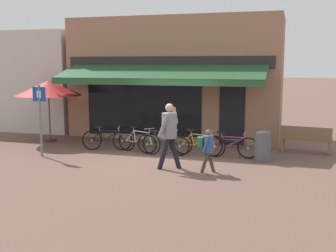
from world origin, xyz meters
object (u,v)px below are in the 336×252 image
bicycle_silver (139,141)px  park_bench (306,139)px  litter_bin (263,145)px  bicycle_purple (230,146)px  bicycle_black (107,140)px  pedestrian_child (207,146)px  cafe_parasol (48,88)px  bicycle_green (163,144)px  bicycle_orange (198,144)px  pedestrian_adult (169,129)px  parking_sign (40,113)px

bicycle_silver → park_bench: (5.19, 1.52, 0.08)m
bicycle_silver → litter_bin: litter_bin is taller
park_bench → bicycle_purple: bearing=-140.0°
bicycle_black → pedestrian_child: 4.25m
bicycle_black → litter_bin: 5.10m
bicycle_silver → pedestrian_child: 3.24m
cafe_parasol → park_bench: size_ratio=1.47×
pedestrian_child → bicycle_black: bearing=143.9°
bicycle_silver → bicycle_green: (0.86, -0.13, -0.03)m
cafe_parasol → bicycle_green: bearing=-13.1°
bicycle_silver → park_bench: park_bench is taller
bicycle_purple → bicycle_orange: bearing=179.3°
pedestrian_adult → bicycle_green: bearing=112.5°
bicycle_silver → parking_sign: size_ratio=0.76×
bicycle_black → bicycle_green: bicycle_green is taller
bicycle_green → litter_bin: bearing=1.8°
pedestrian_child → litter_bin: pedestrian_child is taller
bicycle_green → bicycle_purple: 2.09m
bicycle_orange → bicycle_silver: bearing=-170.1°
bicycle_silver → litter_bin: size_ratio=1.73×
bicycle_black → bicycle_purple: 4.10m
parking_sign → park_bench: (7.91, 2.91, -0.91)m
pedestrian_adult → park_bench: size_ratio=1.11×
litter_bin → park_bench: (1.25, 1.59, -0.02)m
bicycle_orange → park_bench: park_bench is taller
pedestrian_child → bicycle_green: bearing=126.2°
bicycle_orange → pedestrian_adult: bearing=-95.4°
bicycle_purple → cafe_parasol: cafe_parasol is taller
parking_sign → park_bench: parking_sign is taller
bicycle_black → bicycle_green: size_ratio=0.95×
bicycle_black → pedestrian_adult: bearing=-49.0°
park_bench → parking_sign: bearing=-152.0°
pedestrian_adult → bicycle_orange: bearing=76.9°
bicycle_black → cafe_parasol: bearing=146.0°
bicycle_purple → parking_sign: (-5.66, -1.49, 1.01)m
bicycle_black → pedestrian_adult: (2.70, -1.80, 0.74)m
bicycle_orange → park_bench: 3.54m
bicycle_black → bicycle_orange: (3.11, 0.04, 0.01)m
parking_sign → bicycle_silver: bearing=27.1°
bicycle_black → pedestrian_child: (3.78, -1.93, 0.35)m
park_bench → bicycle_orange: bearing=-148.4°
bicycle_green → pedestrian_child: (1.76, -1.74, 0.36)m
bicycle_orange → pedestrian_child: bearing=-64.2°
bicycle_green → pedestrian_adult: 1.90m
bicycle_orange → pedestrian_adult: size_ratio=0.96×
bicycle_orange → bicycle_green: bearing=-161.1°
pedestrian_adult → bicycle_silver: bearing=131.0°
bicycle_black → bicycle_silver: 1.16m
pedestrian_adult → pedestrian_child: pedestrian_adult is taller
bicycle_purple → park_bench: 2.66m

